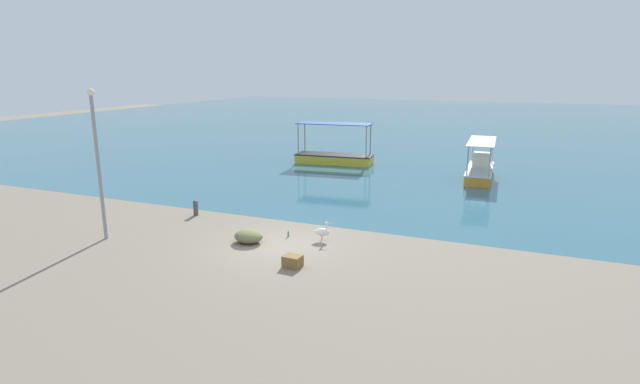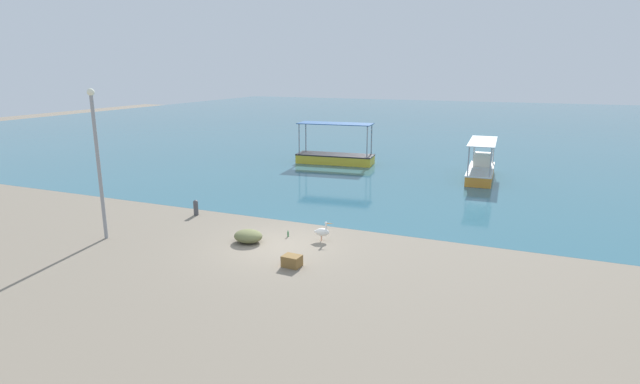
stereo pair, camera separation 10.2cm
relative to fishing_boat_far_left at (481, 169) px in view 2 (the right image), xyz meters
The scene contains 10 objects.
ground 16.75m from the fishing_boat_far_left, 110.61° to the right, with size 120.00×120.00×0.00m, color gray.
harbor_water 32.87m from the fishing_boat_far_left, 100.33° to the left, with size 110.00×90.00×0.00m, color #336779.
fishing_boat_far_left is the anchor object (origin of this frame).
fishing_boat_far_right 10.16m from the fishing_boat_far_left, behind, with size 5.61×2.31×2.88m.
pelican 15.21m from the fishing_boat_far_left, 107.60° to the right, with size 0.80×0.38×0.80m.
lamp_post 21.86m from the fishing_boat_far_left, 125.90° to the right, with size 0.28×0.28×5.90m.
mooring_bollard 17.64m from the fishing_boat_far_left, 130.17° to the right, with size 0.23×0.23×0.72m.
net_pile 17.35m from the fishing_boat_far_left, 114.54° to the right, with size 1.15×0.97×0.50m, color olive.
cargo_crate 17.92m from the fishing_boat_far_left, 104.71° to the right, with size 0.62×0.49×0.39m, color brown.
glass_bottle 15.79m from the fishing_boat_far_left, 112.64° to the right, with size 0.07×0.07×0.27m.
Camera 2 is at (8.45, -16.06, 6.61)m, focal length 28.00 mm.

